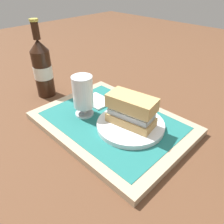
% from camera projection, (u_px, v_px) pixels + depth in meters
% --- Properties ---
extents(ground_plane, '(3.00, 3.00, 0.00)m').
position_uv_depth(ground_plane, '(112.00, 126.00, 0.65)').
color(ground_plane, brown).
extents(tray, '(0.44, 0.32, 0.02)m').
position_uv_depth(tray, '(112.00, 123.00, 0.65)').
color(tray, tan).
rests_on(tray, ground_plane).
extents(placemat, '(0.38, 0.27, 0.00)m').
position_uv_depth(placemat, '(112.00, 120.00, 0.64)').
color(placemat, '#1E6B66').
rests_on(placemat, tray).
extents(plate, '(0.19, 0.19, 0.01)m').
position_uv_depth(plate, '(130.00, 125.00, 0.61)').
color(plate, white).
rests_on(plate, placemat).
extents(sandwich, '(0.14, 0.09, 0.08)m').
position_uv_depth(sandwich, '(130.00, 110.00, 0.58)').
color(sandwich, tan).
rests_on(sandwich, plate).
extents(beer_glass, '(0.06, 0.06, 0.12)m').
position_uv_depth(beer_glass, '(83.00, 94.00, 0.63)').
color(beer_glass, silver).
rests_on(beer_glass, placemat).
extents(napkin_folded, '(0.09, 0.07, 0.01)m').
position_uv_depth(napkin_folded, '(97.00, 101.00, 0.73)').
color(napkin_folded, white).
rests_on(napkin_folded, placemat).
extents(beer_bottle, '(0.07, 0.07, 0.27)m').
position_uv_depth(beer_bottle, '(42.00, 68.00, 0.76)').
color(beer_bottle, black).
rests_on(beer_bottle, ground_plane).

